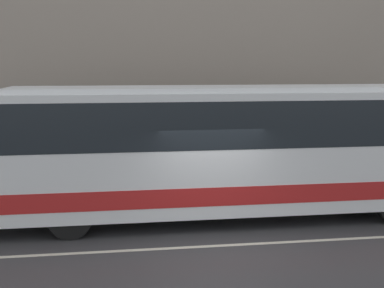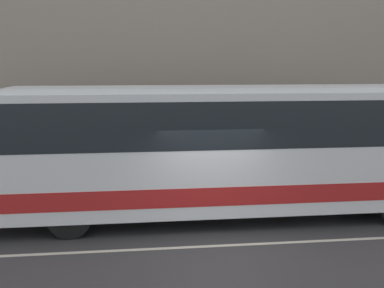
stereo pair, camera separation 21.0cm
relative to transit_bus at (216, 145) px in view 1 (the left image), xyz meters
name	(u,v)px [view 1 (the left image)]	position (x,y,z in m)	size (l,w,h in m)	color
ground_plane	(219,246)	(-0.35, -2.13, -1.94)	(60.00, 60.00, 0.00)	#38383A
sidewalk	(185,188)	(-0.35, 3.26, -1.88)	(60.00, 2.78, 0.13)	gray
lane_stripe	(219,246)	(-0.35, -2.13, -1.94)	(54.00, 0.14, 0.01)	beige
transit_bus	(216,145)	(0.00, 0.00, 0.00)	(12.10, 2.54, 3.45)	white
pedestrian_waiting	(178,160)	(-0.48, 3.91, -1.07)	(0.36, 0.36, 1.62)	navy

